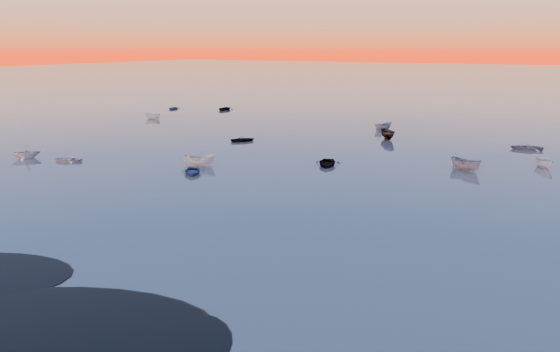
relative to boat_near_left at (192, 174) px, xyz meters
The scene contains 5 objects.
ground 71.70m from the boat_near_left, 80.09° to the left, with size 600.00×600.00×0.00m, color #685E57.
mud_lobes 32.78m from the boat_near_left, 67.89° to the right, with size 140.00×6.00×0.07m, color black, non-canonical shape.
moored_fleet 26.66m from the boat_near_left, 62.43° to the left, with size 124.00×58.00×1.20m, color white, non-canonical shape.
boat_near_left is the anchor object (origin of this frame).
boat_near_center 4.23m from the boat_near_left, 116.38° to the left, with size 3.73×1.58×1.29m, color white.
Camera 1 is at (23.48, -16.61, 13.64)m, focal length 35.00 mm.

